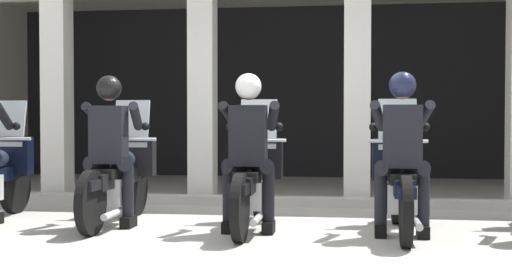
{
  "coord_description": "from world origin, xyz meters",
  "views": [
    {
      "loc": [
        1.03,
        -6.97,
        1.16
      ],
      "look_at": [
        0.0,
        0.31,
        0.94
      ],
      "focal_mm": 48.51,
      "sensor_mm": 36.0,
      "label": 1
    }
  ],
  "objects_px": {
    "police_officer_left": "(110,138)",
    "motorcycle_right": "(400,182)",
    "police_officer_center": "(249,139)",
    "motorcycle_left": "(119,177)",
    "police_officer_right": "(402,139)",
    "motorcycle_center": "(253,180)"
  },
  "relations": [
    {
      "from": "police_officer_left",
      "to": "motorcycle_right",
      "type": "height_order",
      "value": "police_officer_left"
    },
    {
      "from": "police_officer_center",
      "to": "motorcycle_right",
      "type": "relative_size",
      "value": 0.78
    },
    {
      "from": "motorcycle_left",
      "to": "police_officer_left",
      "type": "distance_m",
      "value": 0.52
    },
    {
      "from": "motorcycle_right",
      "to": "police_officer_right",
      "type": "distance_m",
      "value": 0.52
    },
    {
      "from": "police_officer_center",
      "to": "motorcycle_center",
      "type": "bearing_deg",
      "value": 100.08
    },
    {
      "from": "motorcycle_center",
      "to": "motorcycle_right",
      "type": "xyz_separation_m",
      "value": [
        1.49,
        -0.04,
        0.0
      ]
    },
    {
      "from": "police_officer_left",
      "to": "police_officer_center",
      "type": "relative_size",
      "value": 1.0
    },
    {
      "from": "motorcycle_left",
      "to": "motorcycle_right",
      "type": "distance_m",
      "value": 2.99
    },
    {
      "from": "motorcycle_center",
      "to": "motorcycle_right",
      "type": "distance_m",
      "value": 1.49
    },
    {
      "from": "motorcycle_left",
      "to": "motorcycle_center",
      "type": "relative_size",
      "value": 1.0
    },
    {
      "from": "motorcycle_left",
      "to": "police_officer_center",
      "type": "height_order",
      "value": "police_officer_center"
    },
    {
      "from": "motorcycle_center",
      "to": "police_officer_right",
      "type": "distance_m",
      "value": 1.59
    },
    {
      "from": "police_officer_right",
      "to": "motorcycle_left",
      "type": "bearing_deg",
      "value": -176.42
    },
    {
      "from": "motorcycle_left",
      "to": "police_officer_center",
      "type": "bearing_deg",
      "value": -6.28
    },
    {
      "from": "motorcycle_left",
      "to": "police_officer_center",
      "type": "relative_size",
      "value": 1.29
    },
    {
      "from": "motorcycle_center",
      "to": "police_officer_right",
      "type": "bearing_deg",
      "value": -1.83
    },
    {
      "from": "police_officer_left",
      "to": "police_officer_center",
      "type": "bearing_deg",
      "value": 4.2
    },
    {
      "from": "motorcycle_right",
      "to": "police_officer_center",
      "type": "bearing_deg",
      "value": -158.02
    },
    {
      "from": "police_officer_center",
      "to": "police_officer_right",
      "type": "bearing_deg",
      "value": 8.9
    },
    {
      "from": "police_officer_left",
      "to": "motorcycle_right",
      "type": "relative_size",
      "value": 0.78
    },
    {
      "from": "motorcycle_left",
      "to": "police_officer_right",
      "type": "relative_size",
      "value": 1.29
    },
    {
      "from": "motorcycle_right",
      "to": "police_officer_right",
      "type": "xyz_separation_m",
      "value": [
        -0.0,
        -0.28,
        0.44
      ]
    }
  ]
}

